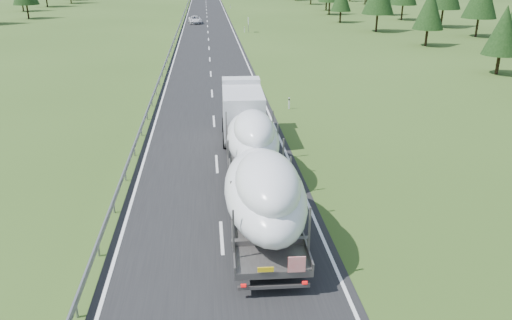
{
  "coord_description": "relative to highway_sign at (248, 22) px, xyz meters",
  "views": [
    {
      "loc": [
        -0.38,
        -10.96,
        11.77
      ],
      "look_at": [
        1.98,
        13.0,
        2.18
      ],
      "focal_mm": 35.0,
      "sensor_mm": 36.0,
      "label": 1
    }
  ],
  "objects": [
    {
      "name": "road_surface",
      "position": [
        -7.2,
        20.0,
        -1.8
      ],
      "size": [
        10.0,
        400.0,
        0.02
      ],
      "primitive_type": "cube",
      "color": "black",
      "rests_on": "ground"
    },
    {
      "name": "marker_posts",
      "position": [
        -0.7,
        75.0,
        -1.27
      ],
      "size": [
        0.13,
        350.08,
        1.0
      ],
      "color": "silver",
      "rests_on": "ground"
    },
    {
      "name": "guardrail",
      "position": [
        -12.5,
        19.94,
        -1.21
      ],
      "size": [
        0.1,
        400.0,
        0.76
      ],
      "color": "slate",
      "rests_on": "ground"
    },
    {
      "name": "boat_truck",
      "position": [
        -5.22,
        -66.49,
        0.61
      ],
      "size": [
        3.66,
        21.2,
        4.46
      ],
      "color": "silver",
      "rests_on": "ground"
    },
    {
      "name": "highway_sign",
      "position": [
        0.0,
        0.0,
        0.0
      ],
      "size": [
        0.08,
        0.9,
        2.6
      ],
      "color": "slate",
      "rests_on": "ground"
    },
    {
      "name": "distant_van",
      "position": [
        -9.67,
        15.04,
        -1.07
      ],
      "size": [
        2.91,
        5.51,
        1.48
      ],
      "primitive_type": "imported",
      "rotation": [
        0.0,
        0.0,
        0.09
      ],
      "color": "silver",
      "rests_on": "ground"
    }
  ]
}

